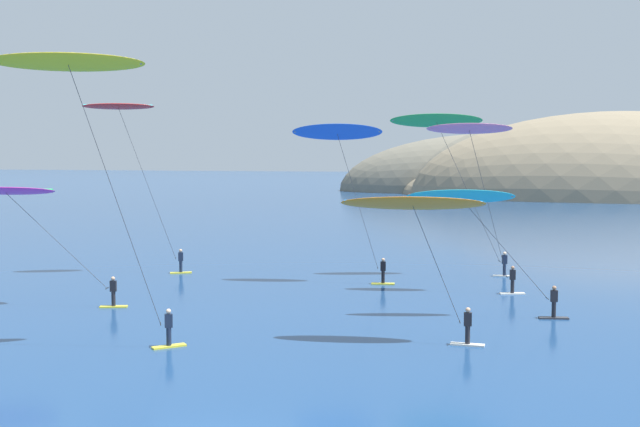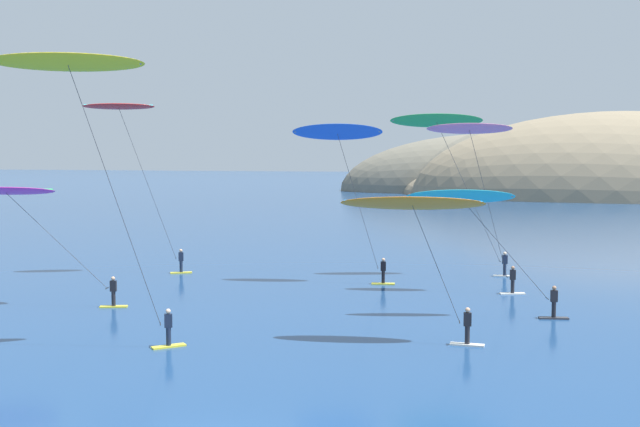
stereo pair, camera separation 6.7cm
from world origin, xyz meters
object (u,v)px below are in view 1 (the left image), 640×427
Objects in this scene: kitesurfer_blue at (340,141)px; kitesurfer_yellow at (76,83)px; kitesurfer_pink at (473,143)px; kitesurfer_cyan at (469,206)px; kitesurfer_magenta at (13,199)px; kitesurfer_green at (441,130)px; kitesurfer_orange at (416,211)px; kitesurfer_red at (125,122)px.

kitesurfer_yellow reaches higher than kitesurfer_blue.
kitesurfer_pink is (8.48, -1.72, -0.13)m from kitesurfer_blue.
kitesurfer_cyan is 24.66m from kitesurfer_magenta.
kitesurfer_green is (-2.62, 13.36, 4.23)m from kitesurfer_cyan.
kitesurfer_pink is 1.54× the size of kitesurfer_orange.
kitesurfer_cyan reaches higher than kitesurfer_orange.
kitesurfer_magenta is at bearing -93.06° from kitesurfer_red.
kitesurfer_pink is at bearing 82.26° from kitesurfer_orange.
kitesurfer_orange is (-2.00, -6.14, 0.16)m from kitesurfer_cyan.
kitesurfer_blue is 1.10× the size of kitesurfer_magenta.
kitesurfer_blue is 1.01× the size of kitesurfer_pink.
kitesurfer_magenta is (-21.90, -15.94, -4.01)m from kitesurfer_green.
kitesurfer_blue reaches higher than kitesurfer_orange.
kitesurfer_green is (6.03, 4.32, 0.79)m from kitesurfer_blue.
kitesurfer_magenta is at bearing -173.99° from kitesurfer_cyan.
kitesurfer_pink is 13.94m from kitesurfer_orange.
kitesurfer_blue is at bearing 168.54° from kitesurfer_pink.
kitesurfer_red is 1.15× the size of kitesurfer_blue.
kitesurfer_yellow is (-15.56, -18.19, 2.34)m from kitesurfer_pink.
kitesurfer_red is 23.84m from kitesurfer_pink.
kitesurfer_cyan is at bearing -88.63° from kitesurfer_pink.
kitesurfer_yellow is (-7.08, -19.91, 2.21)m from kitesurfer_blue.
kitesurfer_magenta reaches higher than kitesurfer_orange.
kitesurfer_green is 1.18× the size of kitesurfer_magenta.
kitesurfer_pink is 24.05m from kitesurfer_yellow.
kitesurfer_yellow reaches higher than kitesurfer_pink.
kitesurfer_orange is at bearing -66.35° from kitesurfer_blue.
kitesurfer_orange is (-1.83, -13.46, -3.14)m from kitesurfer_pink.
kitesurfer_magenta is (-0.64, -11.97, -4.58)m from kitesurfer_red.
kitesurfer_orange is at bearing -88.18° from kitesurfer_green.
kitesurfer_red is at bearing 175.02° from kitesurfer_pink.
kitesurfer_cyan is 0.80× the size of kitesurfer_blue.
kitesurfer_yellow is at bearing -109.58° from kitesurfer_blue.
kitesurfer_red reaches higher than kitesurfer_orange.
kitesurfer_orange is at bearing -108.07° from kitesurfer_cyan.
kitesurfer_pink is (23.71, -2.07, -1.49)m from kitesurfer_red.
kitesurfer_blue is (-8.65, 9.04, 3.43)m from kitesurfer_cyan.
kitesurfer_pink is 26.46m from kitesurfer_magenta.
kitesurfer_blue is 21.25m from kitesurfer_yellow.
kitesurfer_green is 27.38m from kitesurfer_magenta.
kitesurfer_yellow is 1.14× the size of kitesurfer_green.
kitesurfer_pink is 6.58m from kitesurfer_green.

